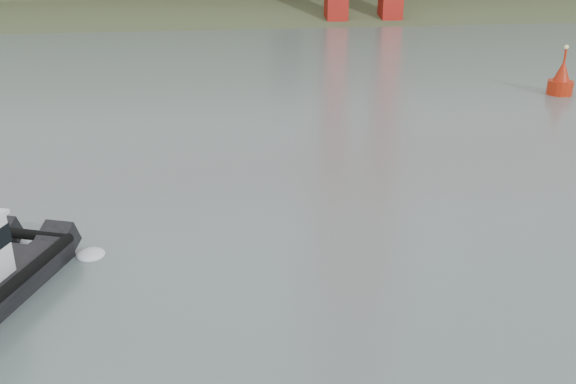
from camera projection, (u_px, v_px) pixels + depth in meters
name	position (u px, v px, depth m)	size (l,w,h in m)	color
ground	(266.00, 345.00, 21.40)	(400.00, 400.00, 0.00)	#566662
nav_buoy	(561.00, 81.00, 52.92)	(2.07, 2.07, 4.31)	#A9220B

